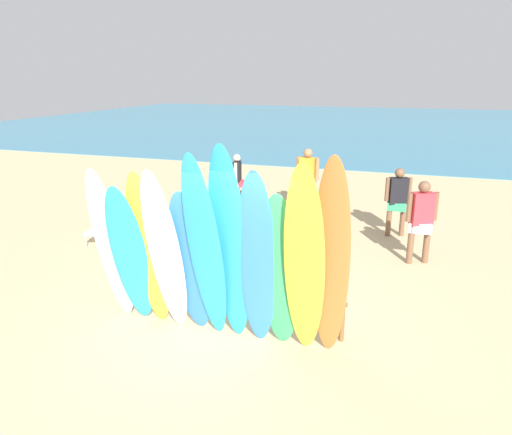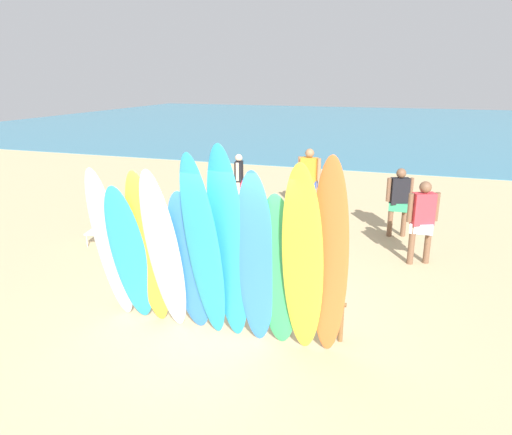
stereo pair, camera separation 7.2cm
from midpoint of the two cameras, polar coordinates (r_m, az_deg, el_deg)
The scene contains 20 objects.
ground at distance 20.47m, azimuth 11.08°, elevation 6.27°, with size 60.00×60.00×0.00m, color tan.
ocean_water at distance 38.94m, azimuth 14.80°, elevation 10.91°, with size 60.00×40.00×0.02m, color teal.
surfboard_rack at distance 7.21m, azimuth -3.85°, elevation -9.00°, with size 3.61×0.07×0.60m.
surfboard_white_0 at distance 7.23m, azimuth -17.48°, elevation -3.38°, with size 0.50×0.08×2.50m, color white.
surfboard_teal_1 at distance 7.07m, azimuth -15.29°, elevation -4.57°, with size 0.58×0.08×2.30m, color #289EC6.
surfboard_yellow_2 at distance 6.89m, azimuth -13.14°, elevation -4.01°, with size 0.51×0.08×2.49m, color yellow.
surfboard_white_3 at distance 6.65m, azimuth -11.26°, elevation -4.38°, with size 0.52×0.08×2.57m, color white.
surfboard_blue_4 at distance 6.65m, azimuth -8.21°, elevation -5.60°, with size 0.58×0.07×2.26m, color #337AD1.
surfboard_teal_5 at distance 6.28m, azimuth -6.50°, elevation -4.16°, with size 0.48×0.07×2.85m, color #289EC6.
surfboard_teal_6 at distance 6.27m, azimuth -3.54°, elevation -3.71°, with size 0.54×0.07×2.89m, color #289EC6.
surfboard_blue_7 at distance 6.23m, azimuth -0.19°, elevation -5.38°, with size 0.52×0.06×2.57m, color #337AD1.
surfboard_green_8 at distance 6.25m, azimuth 2.58°, elevation -6.72°, with size 0.56×0.07×2.28m, color #38B266.
surfboard_yellow_9 at distance 5.94m, azimuth 5.52°, elevation -5.69°, with size 0.52×0.07×2.77m, color yellow.
surfboard_orange_10 at distance 5.99m, azimuth 8.74°, elevation -5.28°, with size 0.47×0.07×2.81m, color orange.
beachgoer_midbeach at distance 12.94m, azimuth 6.07°, elevation 5.04°, with size 0.65×0.31×1.75m.
beachgoer_near_rack at distance 10.05m, azimuth -1.18°, elevation 0.95°, with size 0.40×0.58×1.53m.
beachgoer_strolling at distance 9.78m, azimuth 19.18°, elevation 0.10°, with size 0.58×0.38×1.69m.
beachgoer_by_water at distance 13.51m, azimuth -2.45°, elevation 4.99°, with size 0.39×0.56×1.50m.
beachgoer_photographing at distance 11.34m, azimuth 16.59°, elevation 2.34°, with size 0.58×0.34×1.62m.
beach_chair_red at distance 11.13m, azimuth -18.52°, elevation -0.77°, with size 0.64×0.75×0.83m.
Camera 1 is at (2.45, -6.01, 3.62)m, focal length 33.05 mm.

